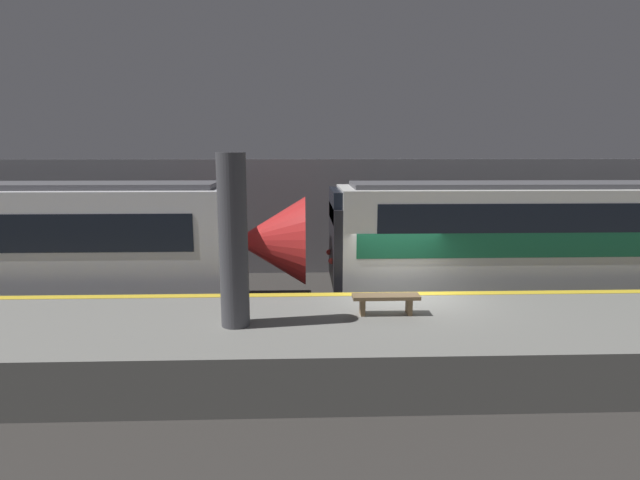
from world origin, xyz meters
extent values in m
plane|color=#33302D|center=(0.00, 0.00, 0.00)|extent=(120.00, 120.00, 0.00)
cube|color=slate|center=(0.00, -2.03, 0.57)|extent=(40.00, 4.06, 1.15)
cube|color=gold|center=(0.00, -0.15, 1.15)|extent=(40.00, 0.30, 0.01)
cube|color=gray|center=(0.00, 6.82, 2.21)|extent=(50.00, 0.15, 4.43)
cylinder|color=#47474C|center=(-4.01, -2.29, 2.94)|extent=(0.60, 0.60, 3.59)
cone|color=red|center=(-3.61, 2.51, 2.06)|extent=(2.20, 2.68, 2.68)
sphere|color=#F2EFCC|center=(-2.66, 2.51, 1.62)|extent=(0.20, 0.20, 0.20)
cube|color=black|center=(7.87, 2.51, 0.37)|extent=(17.19, 2.31, 0.75)
cube|color=silver|center=(7.87, 2.51, 2.21)|extent=(18.69, 2.82, 2.92)
cube|color=black|center=(-1.60, 2.51, 1.97)|extent=(0.25, 2.77, 2.34)
cube|color=black|center=(-1.60, 2.51, 3.14)|extent=(0.25, 2.48, 0.94)
sphere|color=#EA4C42|center=(-1.76, 1.88, 1.57)|extent=(0.18, 0.18, 0.18)
sphere|color=#EA4C42|center=(-1.76, 3.15, 1.57)|extent=(0.18, 0.18, 0.18)
cube|color=brown|center=(-1.26, -1.72, 1.35)|extent=(0.10, 0.32, 0.41)
cube|color=brown|center=(-0.21, -1.72, 1.35)|extent=(0.10, 0.32, 0.41)
cube|color=brown|center=(-0.74, -1.72, 1.56)|extent=(1.50, 0.40, 0.08)
camera|label=1|loc=(-2.58, -12.38, 4.80)|focal=28.00mm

